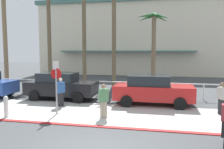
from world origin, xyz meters
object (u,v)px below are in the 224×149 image
palm_tree_2 (49,16)px  palm_tree_3 (84,3)px  bollard_0 (6,106)px  palm_tree_5 (154,29)px  car_red_2 (152,90)px  palm_tree_4 (114,10)px  pedestrian_2 (61,93)px  stop_sign_bike_lane (56,80)px  palm_tree_1 (4,13)px  pedestrian_0 (222,100)px  pedestrian_1 (104,102)px  car_black_1 (61,86)px

palm_tree_2 → palm_tree_3: 3.61m
bollard_0 → palm_tree_5: bearing=60.7°
palm_tree_2 → car_red_2: (9.85, -7.28, -5.42)m
palm_tree_4 → pedestrian_2: size_ratio=5.61×
stop_sign_bike_lane → palm_tree_1: size_ratio=0.31×
palm_tree_4 → car_red_2: size_ratio=2.02×
palm_tree_3 → palm_tree_5: size_ratio=1.57×
car_red_2 → pedestrian_0: car_red_2 is taller
pedestrian_1 → pedestrian_2: bearing=149.3°
bollard_0 → palm_tree_1: bearing=125.4°
pedestrian_0 → pedestrian_2: pedestrian_2 is taller
car_black_1 → pedestrian_0: bearing=-11.4°
bollard_0 → palm_tree_4: size_ratio=0.11×
bollard_0 → palm_tree_2: (-3.34, 11.23, 5.78)m
palm_tree_2 → pedestrian_1: 14.09m
stop_sign_bike_lane → palm_tree_5: 11.52m
car_black_1 → pedestrian_2: 1.98m
stop_sign_bike_lane → car_red_2: stop_sign_bike_lane is taller
bollard_0 → pedestrian_1: size_ratio=0.64×
car_black_1 → car_red_2: (5.74, -0.43, 0.00)m
palm_tree_3 → car_red_2: 11.75m
palm_tree_1 → pedestrian_1: bearing=-36.3°
pedestrian_1 → palm_tree_2: bearing=126.8°
palm_tree_1 → palm_tree_5: bearing=11.9°
bollard_0 → car_red_2: size_ratio=0.23×
palm_tree_5 → pedestrian_1: size_ratio=4.01×
pedestrian_0 → pedestrian_1: (-5.44, -1.66, -0.00)m
bollard_0 → car_red_2: (6.50, 3.95, 0.35)m
palm_tree_5 → pedestrian_2: size_ratio=3.97×
stop_sign_bike_lane → pedestrian_1: (2.38, -0.15, -0.96)m
palm_tree_3 → pedestrian_2: 11.11m
palm_tree_1 → palm_tree_3: (6.22, 2.74, 1.17)m
palm_tree_5 → pedestrian_1: 11.32m
palm_tree_5 → car_red_2: (0.20, -7.28, -4.02)m
bollard_0 → palm_tree_4: 12.63m
palm_tree_3 → palm_tree_5: palm_tree_3 is taller
palm_tree_4 → stop_sign_bike_lane: bearing=-95.4°
stop_sign_bike_lane → palm_tree_4: size_ratio=0.29×
palm_tree_2 → car_red_2: size_ratio=1.94×
palm_tree_4 → pedestrian_0: palm_tree_4 is taller
stop_sign_bike_lane → palm_tree_3: (-1.93, 10.32, 5.70)m
palm_tree_4 → palm_tree_5: palm_tree_4 is taller
palm_tree_2 → palm_tree_1: bearing=-136.7°
car_red_2 → palm_tree_4: bearing=117.7°
car_red_2 → pedestrian_0: 3.63m
car_red_2 → pedestrian_1: (-2.09, -3.07, -0.15)m
palm_tree_1 → palm_tree_3: size_ratio=0.83×
palm_tree_3 → bollard_0: bearing=-90.5°
palm_tree_1 → palm_tree_2: 3.81m
car_black_1 → palm_tree_1: bearing=148.4°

